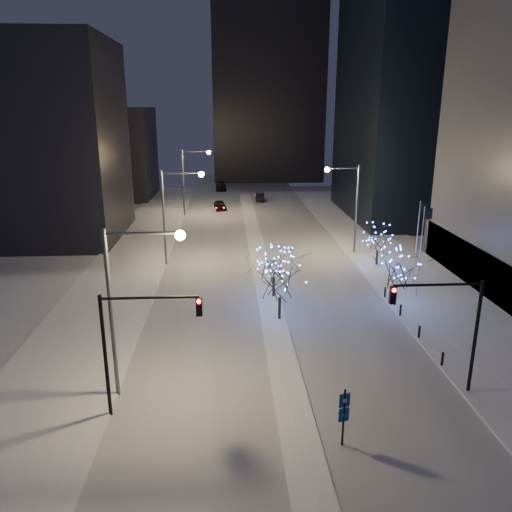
{
  "coord_description": "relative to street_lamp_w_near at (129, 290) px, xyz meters",
  "views": [
    {
      "loc": [
        -3.5,
        -23.99,
        16.15
      ],
      "look_at": [
        -1.28,
        13.03,
        5.0
      ],
      "focal_mm": 35.0,
      "sensor_mm": 36.0,
      "label": 1
    }
  ],
  "objects": [
    {
      "name": "holiday_tree_plaza_near",
      "position": [
        19.44,
        12.25,
        -3.23
      ],
      "size": [
        4.52,
        4.52,
        4.95
      ],
      "color": "black",
      "rests_on": "east_sidewalk"
    },
    {
      "name": "traffic_signal_east",
      "position": [
        17.88,
        -1.0,
        -1.74
      ],
      "size": [
        5.26,
        0.43,
        7.0
      ],
      "color": "black",
      "rests_on": "ground"
    },
    {
      "name": "median",
      "position": [
        8.94,
        28.0,
        -6.42
      ],
      "size": [
        2.0,
        80.0,
        0.15
      ],
      "primitive_type": "cube",
      "color": "white",
      "rests_on": "ground"
    },
    {
      "name": "filler_west_near",
      "position": [
        -19.06,
        38.0,
        5.5
      ],
      "size": [
        22.0,
        18.0,
        24.0
      ],
      "primitive_type": "cube",
      "color": "black",
      "rests_on": "ground"
    },
    {
      "name": "street_lamp_w_mid",
      "position": [
        0.0,
        25.0,
        0.0
      ],
      "size": [
        4.4,
        0.56,
        10.0
      ],
      "color": "#595E66",
      "rests_on": "ground"
    },
    {
      "name": "flagpoles",
      "position": [
        22.3,
        15.25,
        -1.7
      ],
      "size": [
        1.35,
        2.6,
        8.0
      ],
      "color": "silver",
      "rests_on": "east_sidewalk"
    },
    {
      "name": "holiday_tree_median_far",
      "position": [
        9.44,
        14.85,
        -3.23
      ],
      "size": [
        4.18,
        4.18,
        4.77
      ],
      "color": "black",
      "rests_on": "median"
    },
    {
      "name": "horizon_block",
      "position": [
        14.94,
        90.0,
        14.5
      ],
      "size": [
        24.0,
        14.0,
        42.0
      ],
      "primitive_type": "cube",
      "color": "black",
      "rests_on": "ground"
    },
    {
      "name": "bollards",
      "position": [
        19.14,
        8.0,
        -5.9
      ],
      "size": [
        0.16,
        12.16,
        0.9
      ],
      "color": "black",
      "rests_on": "east_sidewalk"
    },
    {
      "name": "holiday_tree_plaza_far",
      "position": [
        21.14,
        23.29,
        -3.52
      ],
      "size": [
        4.39,
        4.39,
        4.44
      ],
      "color": "black",
      "rests_on": "east_sidewalk"
    },
    {
      "name": "street_lamp_east",
      "position": [
        19.02,
        28.0,
        -0.05
      ],
      "size": [
        3.9,
        0.56,
        10.0
      ],
      "color": "#595E66",
      "rests_on": "ground"
    },
    {
      "name": "traffic_signal_west",
      "position": [
        0.5,
        -2.0,
        -1.74
      ],
      "size": [
        5.26,
        0.43,
        7.0
      ],
      "color": "black",
      "rests_on": "ground"
    },
    {
      "name": "filler_west_far",
      "position": [
        -17.06,
        68.0,
        1.5
      ],
      "size": [
        18.0,
        16.0,
        16.0
      ],
      "primitive_type": "cube",
      "color": "black",
      "rests_on": "ground"
    },
    {
      "name": "east_sidewalk",
      "position": [
        23.94,
        18.0,
        -6.42
      ],
      "size": [
        10.0,
        90.0,
        0.15
      ],
      "primitive_type": "cube",
      "color": "white",
      "rests_on": "ground"
    },
    {
      "name": "ground",
      "position": [
        8.94,
        -2.0,
        -6.5
      ],
      "size": [
        160.0,
        160.0,
        0.0
      ],
      "primitive_type": "plane",
      "color": "silver",
      "rests_on": "ground"
    },
    {
      "name": "car_near",
      "position": [
        4.4,
        54.24,
        -5.76
      ],
      "size": [
        2.35,
        4.52,
        1.47
      ],
      "primitive_type": "imported",
      "rotation": [
        0.0,
        0.0,
        0.15
      ],
      "color": "black",
      "rests_on": "ground"
    },
    {
      "name": "street_lamp_w_far",
      "position": [
        0.0,
        50.0,
        0.0
      ],
      "size": [
        4.4,
        0.56,
        10.0
      ],
      "color": "#595E66",
      "rests_on": "ground"
    },
    {
      "name": "car_mid",
      "position": [
        11.42,
        61.86,
        -5.78
      ],
      "size": [
        1.82,
        4.47,
        1.44
      ],
      "primitive_type": "imported",
      "rotation": [
        0.0,
        0.0,
        3.07
      ],
      "color": "black",
      "rests_on": "ground"
    },
    {
      "name": "west_sidewalk",
      "position": [
        -5.06,
        18.0,
        -6.42
      ],
      "size": [
        8.0,
        90.0,
        0.15
      ],
      "primitive_type": "cube",
      "color": "white",
      "rests_on": "ground"
    },
    {
      "name": "street_lamp_w_near",
      "position": [
        0.0,
        0.0,
        0.0
      ],
      "size": [
        4.4,
        0.56,
        10.0
      ],
      "color": "#595E66",
      "rests_on": "ground"
    },
    {
      "name": "car_far",
      "position": [
        4.38,
        73.95,
        -5.75
      ],
      "size": [
        2.26,
        5.21,
        1.49
      ],
      "primitive_type": "imported",
      "rotation": [
        0.0,
        0.0,
        0.03
      ],
      "color": "black",
      "rests_on": "ground"
    },
    {
      "name": "road",
      "position": [
        8.94,
        33.0,
        -6.49
      ],
      "size": [
        20.0,
        130.0,
        0.02
      ],
      "primitive_type": "cube",
      "color": "#B4B9C4",
      "rests_on": "ground"
    },
    {
      "name": "wayfinding_sign",
      "position": [
        10.97,
        -5.27,
        -4.57
      ],
      "size": [
        0.56,
        0.22,
        3.14
      ],
      "rotation": [
        0.0,
        0.0,
        0.27
      ],
      "color": "black",
      "rests_on": "ground"
    },
    {
      "name": "holiday_tree_median_near",
      "position": [
        9.44,
        9.96,
        -2.9
      ],
      "size": [
        5.62,
        5.62,
        5.46
      ],
      "color": "black",
      "rests_on": "median"
    }
  ]
}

